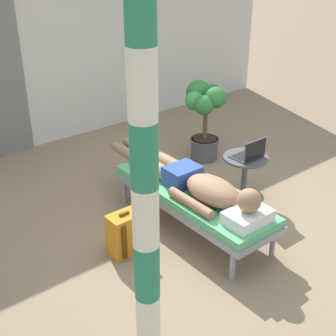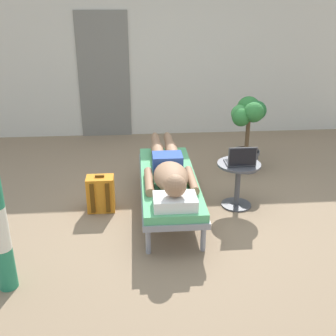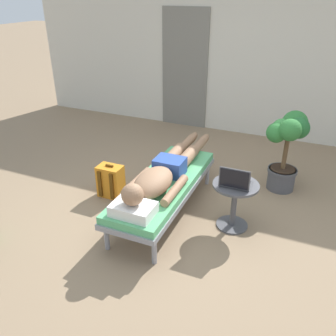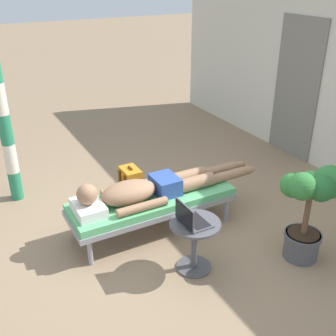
# 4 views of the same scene
# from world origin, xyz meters

# --- Properties ---
(ground_plane) EXTENTS (40.00, 40.00, 0.00)m
(ground_plane) POSITION_xyz_m (0.00, 0.00, 0.00)
(ground_plane) COLOR #8C7256
(house_door_panel) EXTENTS (0.84, 0.03, 2.04)m
(house_door_panel) POSITION_xyz_m (-1.05, 2.87, 1.02)
(house_door_panel) COLOR slate
(house_door_panel) RESTS_ON ground
(lounge_chair) EXTENTS (0.61, 1.83, 0.42)m
(lounge_chair) POSITION_xyz_m (-0.21, 0.08, 0.35)
(lounge_chair) COLOR gray
(lounge_chair) RESTS_ON ground
(person_reclining) EXTENTS (0.53, 2.17, 0.32)m
(person_reclining) POSITION_xyz_m (-0.21, 0.05, 0.52)
(person_reclining) COLOR white
(person_reclining) RESTS_ON lounge_chair
(side_table) EXTENTS (0.48, 0.48, 0.52)m
(side_table) POSITION_xyz_m (0.57, 0.13, 0.36)
(side_table) COLOR #4C4C51
(side_table) RESTS_ON ground
(laptop) EXTENTS (0.31, 0.24, 0.23)m
(laptop) POSITION_xyz_m (0.57, 0.08, 0.58)
(laptop) COLOR #4C4C51
(laptop) RESTS_ON side_table
(backpack) EXTENTS (0.30, 0.26, 0.42)m
(backpack) POSITION_xyz_m (-0.96, 0.16, 0.20)
(backpack) COLOR orange
(backpack) RESTS_ON ground
(potted_plant) EXTENTS (0.48, 0.62, 0.99)m
(potted_plant) POSITION_xyz_m (0.94, 1.19, 0.63)
(potted_plant) COLOR #4C4C51
(potted_plant) RESTS_ON ground
(porch_post) EXTENTS (0.15, 0.15, 2.59)m
(porch_post) POSITION_xyz_m (-1.64, -1.12, 1.29)
(porch_post) COLOR #267F59
(porch_post) RESTS_ON ground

